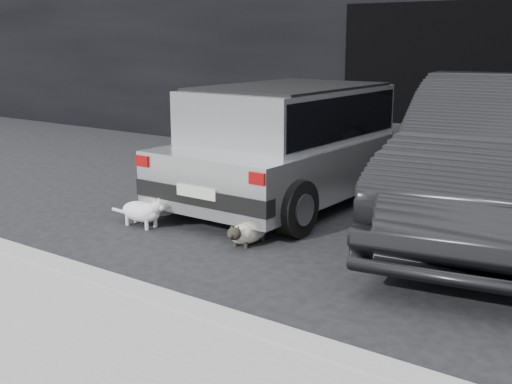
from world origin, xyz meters
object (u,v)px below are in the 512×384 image
Objects in this scene: second_car at (505,156)px; cat_siamese at (247,233)px; cat_white at (143,211)px; silver_hatchback at (294,138)px.

cat_siamese is (-1.94, -1.94, -0.71)m from second_car.
second_car is at bearing 123.52° from cat_white.
silver_hatchback is 5.24× the size of cat_siamese.
cat_white is (-3.25, -2.11, -0.66)m from second_car.
cat_white is at bearing 4.85° from cat_siamese.
silver_hatchback is 2.57m from second_car.
cat_siamese is 1.32m from cat_white.
second_car is 3.93m from cat_white.
cat_siamese is 0.98× the size of cat_white.
second_car is (2.57, 0.10, 0.03)m from silver_hatchback.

